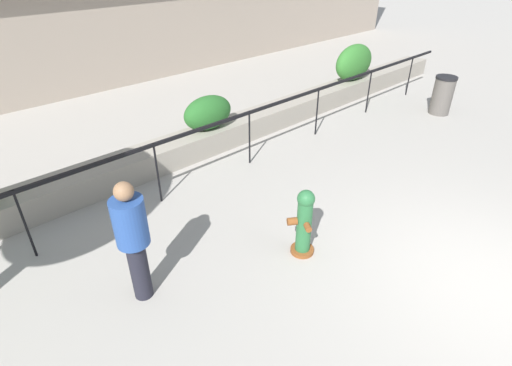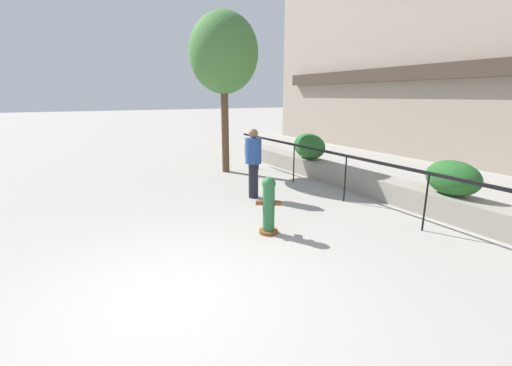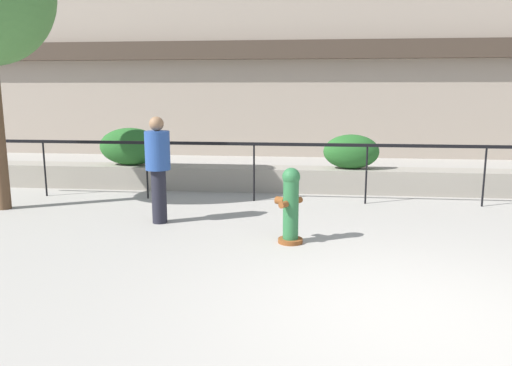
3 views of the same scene
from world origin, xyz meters
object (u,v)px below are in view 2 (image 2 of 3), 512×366
object	(u,v)px
street_tree	(223,54)
pedestrian	(253,159)
hedge_bush_0	(309,146)
hedge_bush_1	(453,178)
fire_hydrant	(269,205)

from	to	relation	value
street_tree	pedestrian	world-z (taller)	street_tree
hedge_bush_0	pedestrian	bearing A→B (deg)	-62.13
hedge_bush_1	fire_hydrant	bearing A→B (deg)	-106.62
hedge_bush_0	street_tree	xyz separation A→B (m)	(-1.59, -2.25, 2.85)
hedge_bush_0	hedge_bush_1	size ratio (longest dim) A/B	1.19
hedge_bush_0	street_tree	distance (m)	3.97
fire_hydrant	street_tree	world-z (taller)	street_tree
street_tree	pedestrian	xyz separation A→B (m)	(3.12, -0.63, -2.77)
fire_hydrant	pedestrian	bearing A→B (deg)	158.54
hedge_bush_0	pedestrian	distance (m)	3.26
pedestrian	hedge_bush_1	bearing A→B (deg)	41.24
fire_hydrant	street_tree	distance (m)	6.36
hedge_bush_0	hedge_bush_1	world-z (taller)	hedge_bush_0
hedge_bush_1	fire_hydrant	size ratio (longest dim) A/B	1.08
pedestrian	street_tree	bearing A→B (deg)	168.62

